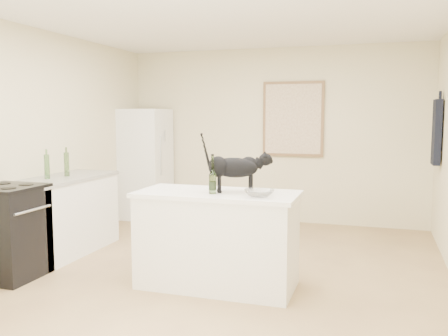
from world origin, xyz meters
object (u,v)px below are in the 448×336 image
Objects in this scene: fridge at (145,164)px; glass_bowl at (259,193)px; black_cat at (234,170)px; wine_bottle at (213,176)px; stove at (8,233)px.

fridge is 6.53× the size of glass_bowl.
black_cat is 0.22m from wine_bottle.
fridge is 2.92× the size of black_cat.
wine_bottle is 1.21× the size of glass_bowl.
fridge reaches higher than stove.
stove is 2.15m from wine_bottle.
black_cat reaches higher than wine_bottle.
glass_bowl is (2.48, 0.25, 0.48)m from stove.
fridge is 3.35m from black_cat.
black_cat is at bearing 145.87° from glass_bowl.
fridge is at bearing 90.00° from stove.
wine_bottle is (2.04, -2.66, 0.21)m from fridge.
wine_bottle reaches higher than glass_bowl.
black_cat is 2.24× the size of glass_bowl.
wine_bottle is at bearing 174.15° from glass_bowl.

